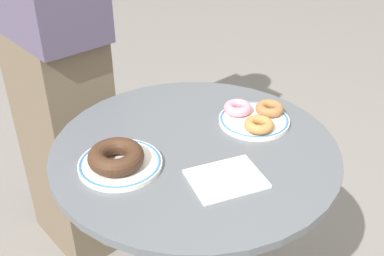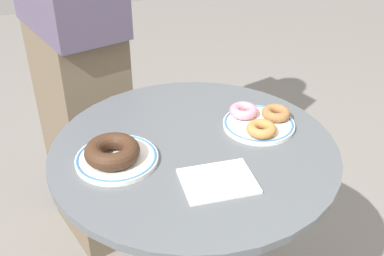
% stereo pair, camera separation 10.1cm
% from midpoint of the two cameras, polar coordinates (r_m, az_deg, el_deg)
% --- Properties ---
extents(cafe_table, '(0.63, 0.63, 0.75)m').
position_cam_midpoint_polar(cafe_table, '(1.19, -2.17, -12.98)').
color(cafe_table, '#565B60').
rests_on(cafe_table, ground).
extents(plate_left, '(0.17, 0.17, 0.01)m').
position_cam_midpoint_polar(plate_left, '(0.98, -11.72, -4.39)').
color(plate_left, white).
rests_on(plate_left, cafe_table).
extents(plate_right, '(0.17, 0.17, 0.01)m').
position_cam_midpoint_polar(plate_right, '(1.10, 5.01, 0.88)').
color(plate_right, white).
rests_on(plate_right, cafe_table).
extents(donut_chocolate, '(0.16, 0.16, 0.04)m').
position_cam_midpoint_polar(donut_chocolate, '(0.96, -12.32, -3.49)').
color(donut_chocolate, '#422819').
rests_on(donut_chocolate, plate_left).
extents(donut_cinnamon, '(0.08, 0.08, 0.02)m').
position_cam_midpoint_polar(donut_cinnamon, '(1.12, 6.94, 2.32)').
color(donut_cinnamon, '#A36B3D').
rests_on(donut_cinnamon, plate_right).
extents(donut_pink_frosted, '(0.07, 0.07, 0.02)m').
position_cam_midpoint_polar(donut_pink_frosted, '(1.12, 3.05, 2.41)').
color(donut_pink_frosted, pink).
rests_on(donut_pink_frosted, plate_right).
extents(donut_old_fashioned, '(0.09, 0.09, 0.02)m').
position_cam_midpoint_polar(donut_old_fashioned, '(1.05, 5.49, 0.32)').
color(donut_old_fashioned, '#BC7F42').
rests_on(donut_old_fashioned, plate_right).
extents(paper_napkin, '(0.15, 0.12, 0.01)m').
position_cam_midpoint_polar(paper_napkin, '(0.92, 0.94, -6.37)').
color(paper_napkin, white).
rests_on(paper_napkin, cafe_table).
extents(person_figure, '(0.31, 0.43, 1.68)m').
position_cam_midpoint_polar(person_figure, '(1.50, -19.08, 11.20)').
color(person_figure, brown).
rests_on(person_figure, ground).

